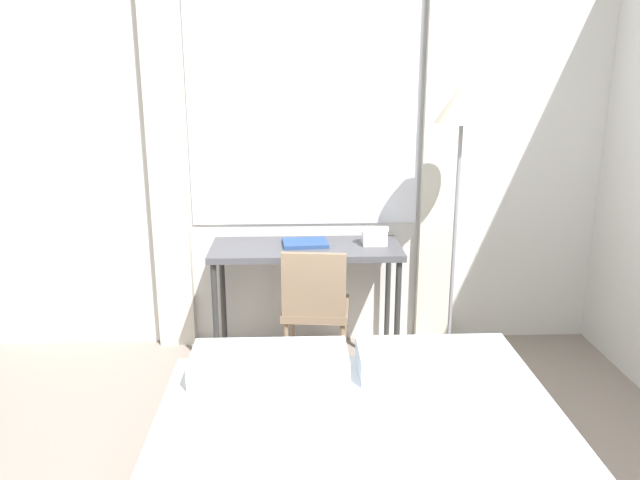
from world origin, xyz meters
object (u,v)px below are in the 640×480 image
(desk_chair, at_px, (315,304))
(telephone, at_px, (374,237))
(standing_lamp, at_px, (461,129))
(desk, at_px, (306,257))
(book, at_px, (305,243))

(desk_chair, distance_m, telephone, 0.59)
(telephone, bearing_deg, standing_lamp, -17.37)
(desk, relative_size, desk_chair, 1.45)
(desk, bearing_deg, book, 98.07)
(desk, height_order, book, book)
(desk_chair, relative_size, book, 2.79)
(desk_chair, bearing_deg, standing_lamp, 14.16)
(desk_chair, height_order, book, desk_chair)
(desk, bearing_deg, telephone, 3.86)
(desk, relative_size, telephone, 6.88)
(standing_lamp, relative_size, telephone, 10.21)
(book, bearing_deg, telephone, -0.16)
(desk_chair, bearing_deg, telephone, 41.10)
(standing_lamp, bearing_deg, telephone, 162.63)
(desk, height_order, desk_chair, desk_chair)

